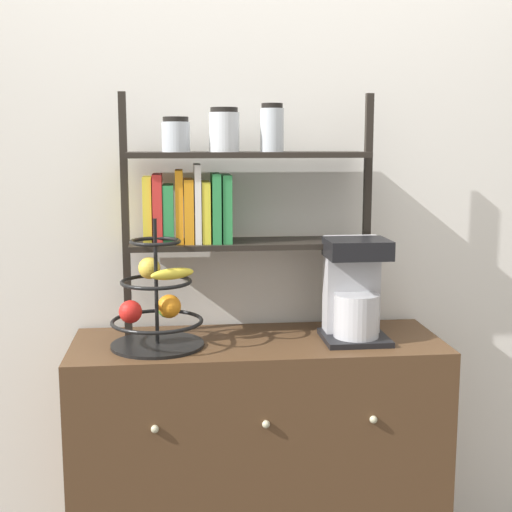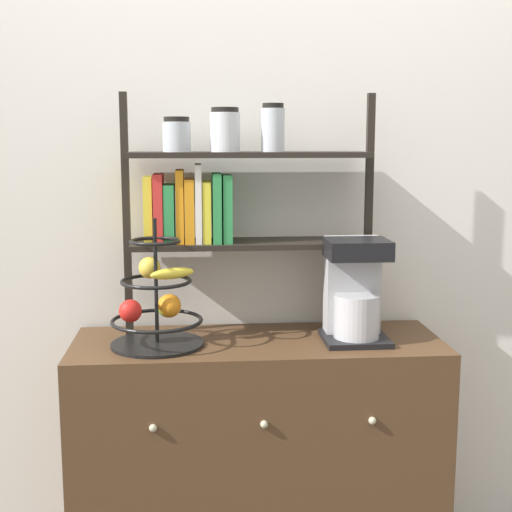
% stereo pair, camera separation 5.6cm
% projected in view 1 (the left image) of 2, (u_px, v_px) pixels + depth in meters
% --- Properties ---
extents(wall_back, '(7.00, 0.05, 2.60)m').
position_uv_depth(wall_back, '(250.00, 207.00, 2.50)').
color(wall_back, silver).
rests_on(wall_back, ground_plane).
extents(sideboard, '(1.20, 0.45, 0.89)m').
position_uv_depth(sideboard, '(258.00, 469.00, 2.38)').
color(sideboard, '#4C331E').
rests_on(sideboard, ground_plane).
extents(coffee_maker, '(0.21, 0.21, 0.33)m').
position_uv_depth(coffee_maker, '(354.00, 290.00, 2.30)').
color(coffee_maker, black).
rests_on(coffee_maker, sideboard).
extents(fruit_stand, '(0.29, 0.29, 0.41)m').
position_uv_depth(fruit_stand, '(157.00, 305.00, 2.24)').
color(fruit_stand, black).
rests_on(fruit_stand, sideboard).
extents(shelf_hutch, '(0.83, 0.20, 0.79)m').
position_uv_depth(shelf_hutch, '(217.00, 193.00, 2.33)').
color(shelf_hutch, black).
rests_on(shelf_hutch, sideboard).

